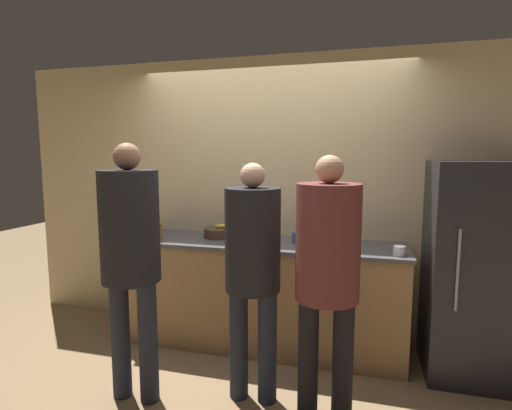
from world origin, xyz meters
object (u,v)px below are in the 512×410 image
Objects in this scene: refrigerator at (479,270)px; person_center at (253,260)px; fruit_bowl at (220,232)px; cup_blue at (296,238)px; bottle_amber at (158,231)px; person_right at (327,263)px; person_left at (131,246)px; utensil_crock at (311,232)px; cup_white at (399,251)px.

refrigerator is 1.77m from person_center.
fruit_bowl is 3.07× the size of cup_blue.
person_center reaches higher than bottle_amber.
person_center reaches higher than fruit_bowl.
refrigerator is 0.97× the size of person_right.
person_left reaches higher than fruit_bowl.
bottle_amber reaches higher than cup_blue.
utensil_crock is (0.83, 0.09, 0.03)m from fruit_bowl.
person_left is 8.12× the size of bottle_amber.
utensil_crock is at bearing 152.23° from cup_white.
refrigerator is at bearing -8.73° from utensil_crock.
person_right is 5.85× the size of utensil_crock.
person_right is at bearing -12.25° from person_center.
person_center reaches higher than cup_white.
person_center is 0.85m from cup_blue.
refrigerator is at bearing 22.73° from person_left.
refrigerator is 5.69× the size of utensil_crock.
person_right is at bearing -123.46° from cup_white.
person_right reaches higher than person_center.
bottle_amber is at bearing 149.55° from person_center.
cup_white is 0.85m from cup_blue.
person_left is 1.60m from utensil_crock.
cup_blue is at bearing 177.87° from refrigerator.
person_left is at bearing -73.16° from bottle_amber.
cup_white is at bearing -15.55° from cup_blue.
person_left is at bearing -101.65° from fruit_bowl.
utensil_crock is at bearing 15.88° from bottle_amber.
person_center is at bearing 14.69° from person_left.
person_right is at bearing -42.97° from fruit_bowl.
refrigerator is at bearing -2.85° from fruit_bowl.
utensil_crock is 0.18m from cup_blue.
person_right is 1.01m from cup_blue.
cup_white is (2.03, -0.01, -0.05)m from bottle_amber.
fruit_bowl is at bearing 137.03° from person_right.
bottle_amber is at bearing -149.76° from fruit_bowl.
cup_blue is at bearing 110.23° from person_right.
utensil_crock is 1.36m from bottle_amber.
person_left is at bearing -175.67° from person_right.
refrigerator is 2.58m from person_left.
refrigerator is 0.93× the size of person_left.
cup_blue reaches higher than cup_white.
fruit_bowl reaches higher than cup_blue.
person_left reaches higher than person_right.
cup_blue is (-0.82, 0.23, 0.01)m from cup_white.
person_center is at bearing -153.51° from refrigerator.
person_right is 1.12m from utensil_crock.
person_center is 1.02m from utensil_crock.
person_left reaches higher than utensil_crock.
person_center is (-1.57, -0.78, 0.17)m from refrigerator.
person_right is 18.66× the size of cup_white.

